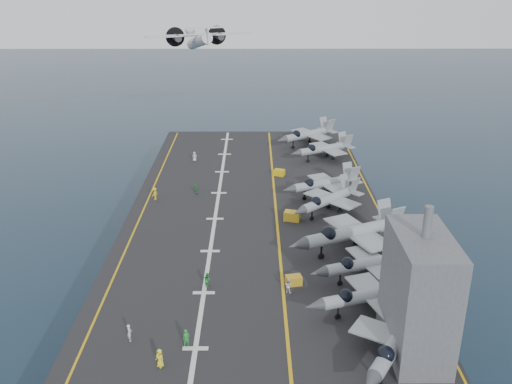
{
  "coord_description": "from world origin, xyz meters",
  "views": [
    {
      "loc": [
        -0.31,
        -75.43,
        45.16
      ],
      "look_at": [
        0.0,
        4.0,
        13.0
      ],
      "focal_mm": 40.0,
      "sensor_mm": 36.0,
      "label": 1
    }
  ],
  "objects_px": {
    "island_superstructure": "(420,281)",
    "tow_cart_a": "(294,280)",
    "fighter_jet_0": "(397,340)",
    "transport_plane": "(199,41)"
  },
  "relations": [
    {
      "from": "island_superstructure",
      "to": "tow_cart_a",
      "type": "relative_size",
      "value": 7.39
    },
    {
      "from": "fighter_jet_0",
      "to": "tow_cart_a",
      "type": "bearing_deg",
      "value": 122.05
    },
    {
      "from": "tow_cart_a",
      "to": "transport_plane",
      "type": "xyz_separation_m",
      "value": [
        -17.52,
        81.38,
        16.69
      ]
    },
    {
      "from": "tow_cart_a",
      "to": "transport_plane",
      "type": "height_order",
      "value": "transport_plane"
    },
    {
      "from": "fighter_jet_0",
      "to": "tow_cart_a",
      "type": "height_order",
      "value": "fighter_jet_0"
    },
    {
      "from": "fighter_jet_0",
      "to": "tow_cart_a",
      "type": "relative_size",
      "value": 7.98
    },
    {
      "from": "fighter_jet_0",
      "to": "transport_plane",
      "type": "bearing_deg",
      "value": 105.35
    },
    {
      "from": "fighter_jet_0",
      "to": "transport_plane",
      "type": "distance_m",
      "value": 99.73
    },
    {
      "from": "island_superstructure",
      "to": "transport_plane",
      "type": "relative_size",
      "value": 0.51
    },
    {
      "from": "island_superstructure",
      "to": "tow_cart_a",
      "type": "distance_m",
      "value": 17.41
    }
  ]
}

